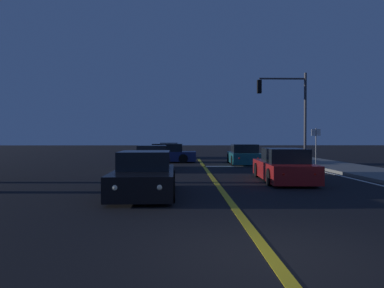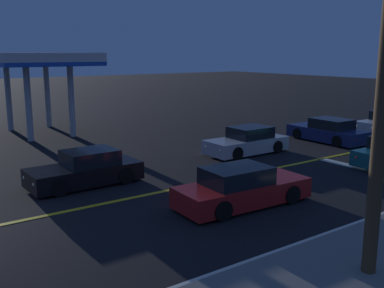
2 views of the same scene
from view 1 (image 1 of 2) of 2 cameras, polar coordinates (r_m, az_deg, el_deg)
The scene contains 12 objects.
ground_plane at distance 5.68m, azimuth 12.37°, elevation -17.09°, with size 160.00×160.00×0.00m, color black.
lane_line_center at distance 14.52m, azimuth 3.70°, elevation -5.96°, with size 0.20×30.97×0.01m, color gold.
lane_line_edge_right at distance 16.20m, azimuth 25.49°, elevation -5.33°, with size 0.16×30.97×0.01m, color silver.
stop_bar at distance 22.47m, azimuth 9.93°, elevation -3.52°, with size 6.26×0.50×0.01m, color silver.
car_distant_tail_navy at distance 25.84m, azimuth -4.36°, elevation -1.64°, with size 4.67×2.03×1.34m.
car_far_approaching_silver at distance 20.02m, azimuth -6.34°, elevation -2.40°, with size 1.89×4.37×1.34m.
car_parked_curb_black at distance 11.24m, azimuth -7.58°, elevation -5.05°, with size 1.97×4.34×1.34m.
car_mid_block_white at distance 31.40m, azimuth -3.62°, elevation -1.18°, with size 1.94×4.26×1.34m.
car_following_oncoming_red at distance 15.02m, azimuth 14.36°, elevation -3.55°, with size 1.98×4.78×1.34m.
car_side_waiting_teal at distance 24.23m, azimuth 8.26°, elevation -1.82°, with size 2.09×4.68×1.34m.
traffic_signal_near_right at distance 25.42m, azimuth 15.15°, elevation 6.19°, with size 3.39×0.28×6.20m.
street_sign_corner at distance 22.93m, azimuth 19.13°, elevation 0.47°, with size 0.56×0.06×2.34m.
Camera 1 is at (-1.30, -5.25, 1.76)m, focal length 33.50 mm.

